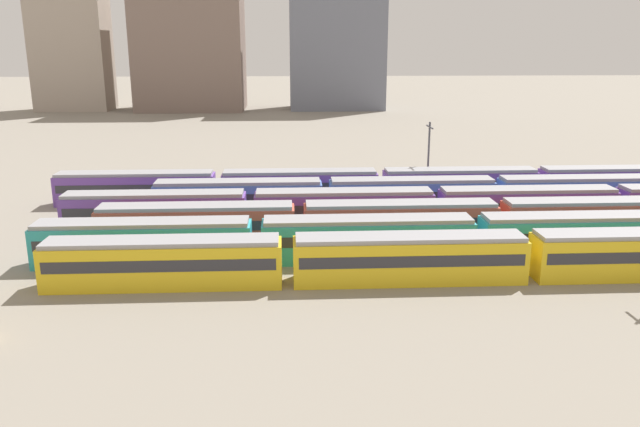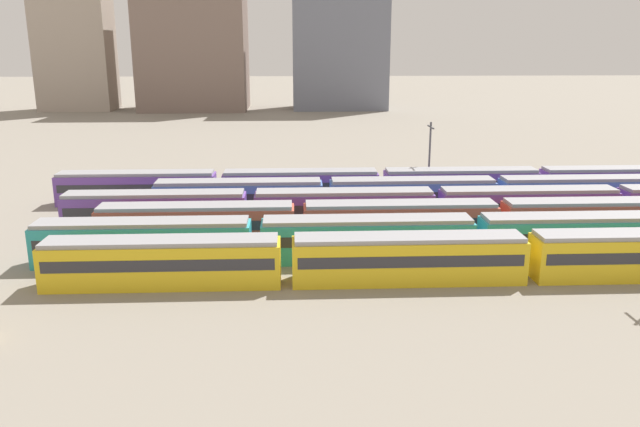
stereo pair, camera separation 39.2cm
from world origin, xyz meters
name	(u,v)px [view 2 (the right image)]	position (x,y,z in m)	size (l,w,h in m)	color
ground_plane	(210,235)	(0.00, 13.00, 0.00)	(600.00, 600.00, 0.00)	gray
train_track_1	(584,235)	(33.25, 5.20, 1.90)	(93.60, 3.06, 3.75)	teal
train_track_2	(500,220)	(27.52, 10.40, 1.90)	(74.70, 3.06, 3.75)	#BC4C38
train_track_3	(528,206)	(32.14, 15.60, 1.90)	(93.60, 3.06, 3.75)	#6B429E
train_track_5	(539,183)	(37.37, 26.00, 1.90)	(112.50, 3.06, 3.75)	#6B429E
catenary_pole_1	(430,154)	(24.75, 29.09, 4.97)	(0.24, 3.20, 8.87)	#4C4C51
distant_building_0	(73,25)	(-50.33, 133.58, 22.53)	(19.34, 12.50, 45.07)	#A89989
distant_building_1	(193,44)	(-18.37, 133.58, 17.64)	(28.64, 21.44, 35.28)	#7A665B
distant_building_2	(340,39)	(21.66, 133.58, 19.06)	(25.84, 16.08, 38.12)	slate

